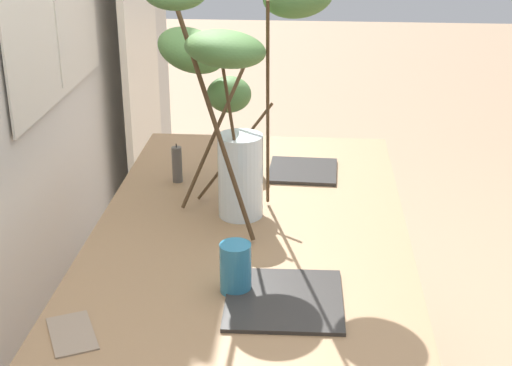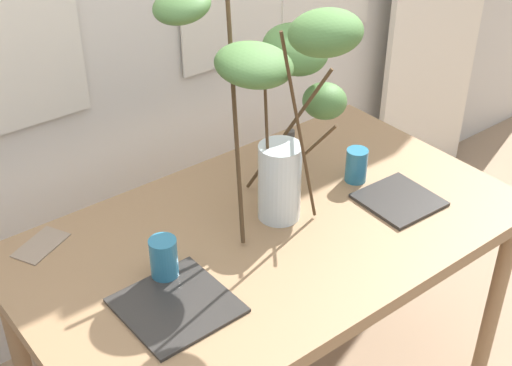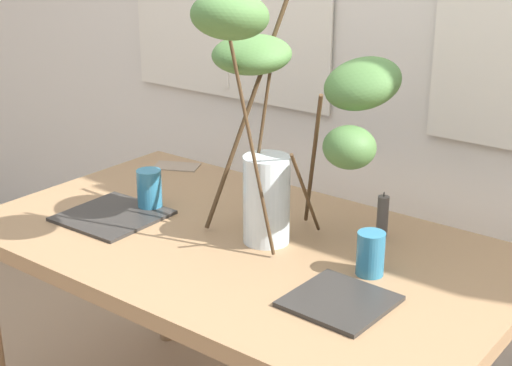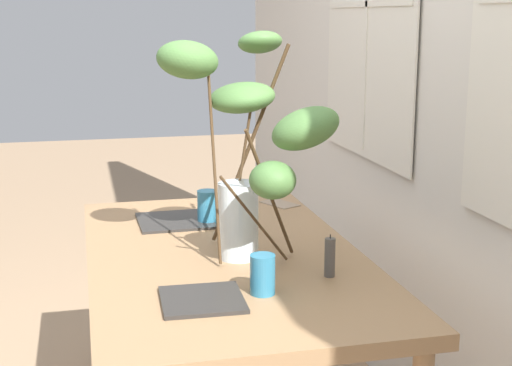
# 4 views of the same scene
# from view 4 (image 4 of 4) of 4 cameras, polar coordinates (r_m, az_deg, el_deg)

# --- Properties ---
(back_wall_with_windows) EXTENTS (5.37, 0.14, 2.84)m
(back_wall_with_windows) POSITION_cam_4_polar(r_m,az_deg,el_deg) (2.54, 15.70, 10.73)
(back_wall_with_windows) COLOR beige
(back_wall_with_windows) RESTS_ON ground
(dining_table) EXTENTS (1.48, 0.86, 0.75)m
(dining_table) POSITION_cam_4_polar(r_m,az_deg,el_deg) (2.41, -2.46, -6.96)
(dining_table) COLOR #93704C
(dining_table) RESTS_ON ground
(vase_with_branches) EXTENTS (0.65, 0.56, 0.72)m
(vase_with_branches) POSITION_cam_4_polar(r_m,az_deg,el_deg) (2.22, -0.57, 3.94)
(vase_with_branches) COLOR silver
(vase_with_branches) RESTS_ON dining_table
(drinking_glass_blue_left) EXTENTS (0.07, 0.07, 0.12)m
(drinking_glass_blue_left) POSITION_cam_4_polar(r_m,az_deg,el_deg) (2.71, -3.77, -1.85)
(drinking_glass_blue_left) COLOR teal
(drinking_glass_blue_left) RESTS_ON dining_table
(drinking_glass_blue_right) EXTENTS (0.07, 0.07, 0.11)m
(drinking_glass_blue_right) POSITION_cam_4_polar(r_m,az_deg,el_deg) (2.03, 0.51, -7.07)
(drinking_glass_blue_right) COLOR teal
(drinking_glass_blue_right) RESTS_ON dining_table
(plate_square_left) EXTENTS (0.27, 0.27, 0.01)m
(plate_square_left) POSITION_cam_4_polar(r_m,az_deg,el_deg) (2.74, -6.27, -2.91)
(plate_square_left) COLOR #2D2B28
(plate_square_left) RESTS_ON dining_table
(plate_square_right) EXTENTS (0.23, 0.23, 0.01)m
(plate_square_right) POSITION_cam_4_polar(r_m,az_deg,el_deg) (1.99, -4.17, -8.96)
(plate_square_right) COLOR #2D2B28
(plate_square_right) RESTS_ON dining_table
(napkin_folded) EXTENTS (0.18, 0.15, 0.00)m
(napkin_folded) POSITION_cam_4_polar(r_m,az_deg,el_deg) (2.98, 1.84, -1.60)
(napkin_folded) COLOR gray
(napkin_folded) RESTS_ON dining_table
(pillar_candle) EXTENTS (0.03, 0.03, 0.13)m
(pillar_candle) POSITION_cam_4_polar(r_m,az_deg,el_deg) (2.17, 5.72, -5.74)
(pillar_candle) COLOR #514C47
(pillar_candle) RESTS_ON dining_table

